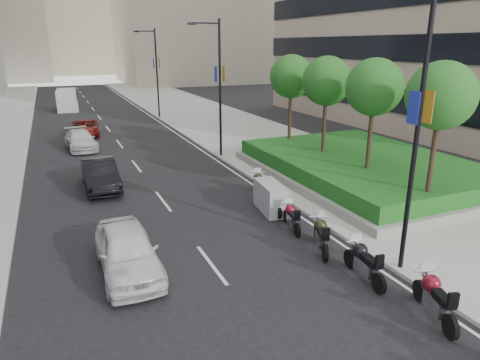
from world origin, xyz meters
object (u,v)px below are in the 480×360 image
car_b (100,175)px  motorcycle_6 (259,184)px  motorcycle_1 (435,297)px  motorcycle_4 (292,217)px  motorcycle_2 (364,262)px  car_a (127,251)px  motorcycle_3 (321,235)px  delivery_van (67,101)px  lamp_post_1 (218,82)px  motorcycle_5 (270,198)px  lamp_post_0 (414,125)px  car_d (85,128)px  lamp_post_2 (155,69)px  car_c (81,140)px

car_b → motorcycle_6: bearing=-30.9°
motorcycle_1 → motorcycle_6: 11.32m
motorcycle_1 → motorcycle_6: motorcycle_1 is taller
motorcycle_4 → motorcycle_2: bearing=-166.0°
motorcycle_6 → car_a: bearing=143.8°
motorcycle_1 → motorcycle_3: (-0.55, 4.81, -0.02)m
delivery_van → motorcycle_6: bearing=-74.7°
lamp_post_1 → motorcycle_5: lamp_post_1 is taller
lamp_post_0 → motorcycle_6: 10.02m
car_d → motorcycle_2: bearing=-72.9°
motorcycle_4 → motorcycle_5: bearing=9.7°
lamp_post_1 → motorcycle_1: lamp_post_1 is taller
lamp_post_1 → motorcycle_1: 19.92m
lamp_post_2 → car_d: lamp_post_2 is taller
motorcycle_2 → motorcycle_6: bearing=3.5°
motorcycle_4 → car_c: 20.13m
motorcycle_1 → motorcycle_3: size_ratio=1.07×
lamp_post_0 → motorcycle_3: 5.27m
motorcycle_4 → delivery_van: (-6.92, 40.57, 0.55)m
delivery_van → motorcycle_1: bearing=-77.5°
lamp_post_1 → delivery_van: bearing=106.7°
lamp_post_1 → motorcycle_2: (-1.38, -16.92, -4.44)m
lamp_post_1 → lamp_post_2: (0.00, 18.00, 0.00)m
car_c → car_b: bearing=-92.8°
motorcycle_1 → car_d: bearing=31.9°
motorcycle_5 → car_a: size_ratio=0.51×
lamp_post_0 → lamp_post_2: size_ratio=1.00×
car_d → delivery_van: bearing=96.7°
motorcycle_3 → delivery_van: 43.25m
lamp_post_0 → lamp_post_1: size_ratio=1.00×
lamp_post_0 → car_a: size_ratio=1.92×
car_b → motorcycle_3: bearing=-58.3°
motorcycle_4 → motorcycle_5: motorcycle_5 is taller
car_a → car_b: bearing=89.2°
motorcycle_6 → motorcycle_3: bearing=-166.3°
lamp_post_1 → car_d: 14.55m
lamp_post_0 → motorcycle_5: bearing=102.0°
lamp_post_1 → lamp_post_2: bearing=90.0°
motorcycle_1 → delivery_van: (-7.50, 47.50, 0.46)m
motorcycle_6 → car_c: (-7.60, 14.48, 0.10)m
car_b → lamp_post_1: bearing=24.3°
lamp_post_1 → motorcycle_4: bearing=-96.9°
lamp_post_2 → car_c: (-8.50, -11.60, -4.38)m
car_a → car_b: 9.62m
lamp_post_1 → car_c: lamp_post_1 is taller
motorcycle_3 → car_b: car_b is taller
car_c → motorcycle_2: bearing=-77.5°
motorcycle_2 → motorcycle_4: motorcycle_2 is taller
lamp_post_2 → car_d: bearing=-140.0°
lamp_post_1 → car_b: lamp_post_1 is taller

